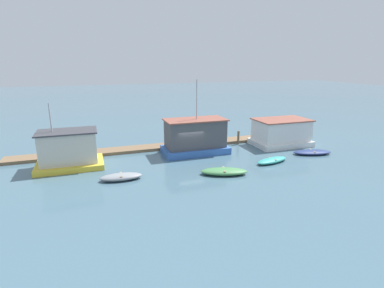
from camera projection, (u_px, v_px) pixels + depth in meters
name	position (u px, v px, depth m)	size (l,w,h in m)	color
ground_plane	(189.00, 155.00, 29.52)	(200.00, 200.00, 0.00)	#426070
dock_walkway	(179.00, 145.00, 32.54)	(33.80, 2.00, 0.30)	brown
houseboat_yellow	(69.00, 150.00, 25.76)	(5.52, 3.65, 5.65)	gold
houseboat_blue	(195.00, 137.00, 29.87)	(6.44, 3.45, 7.30)	#3866B7
houseboat_white	(281.00, 133.00, 32.82)	(6.09, 4.00, 2.89)	white
dinghy_grey	(121.00, 177.00, 23.26)	(3.29, 1.45, 0.51)	gray
dinghy_green	(224.00, 171.00, 24.39)	(4.05, 2.61, 0.52)	#47844C
dinghy_teal	(272.00, 160.00, 27.27)	(3.62, 1.93, 0.44)	teal
dinghy_navy	(312.00, 152.00, 29.76)	(4.03, 2.36, 0.43)	navy
mooring_post_far_left	(238.00, 138.00, 33.28)	(0.25, 0.25, 1.50)	brown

